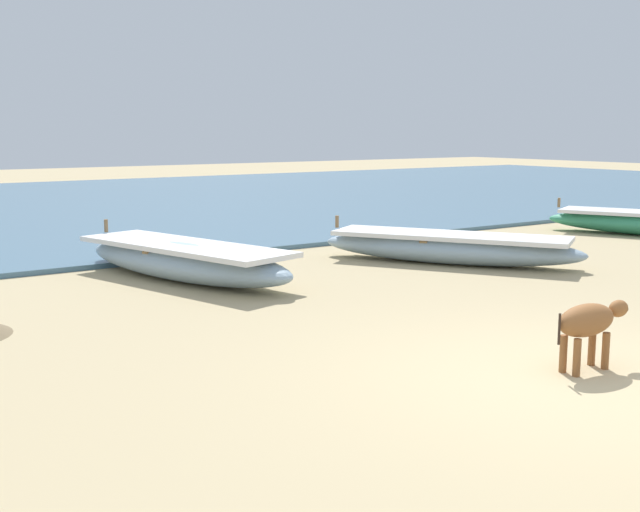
{
  "coord_description": "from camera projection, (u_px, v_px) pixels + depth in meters",
  "views": [
    {
      "loc": [
        -5.39,
        -4.01,
        2.08
      ],
      "look_at": [
        -0.1,
        3.58,
        0.6
      ],
      "focal_mm": 44.18,
      "sensor_mm": 36.0,
      "label": 1
    }
  ],
  "objects": [
    {
      "name": "ground",
      "position": [
        573.0,
        380.0,
        6.62
      ],
      "size": [
        80.0,
        80.0,
        0.0
      ],
      "primitive_type": "plane",
      "color": "tan"
    },
    {
      "name": "sea_water",
      "position": [
        22.0,
        208.0,
        20.82
      ],
      "size": [
        60.0,
        20.0,
        0.08
      ],
      "primitive_type": "cube",
      "color": "slate",
      "rests_on": "ground"
    },
    {
      "name": "fishing_boat_2",
      "position": [
        449.0,
        247.0,
        12.4
      ],
      "size": [
        3.0,
        4.08,
        0.67
      ],
      "rotation": [
        0.0,
        0.0,
        2.12
      ],
      "color": "#8CA5B7",
      "rests_on": "ground"
    },
    {
      "name": "fishing_boat_3",
      "position": [
        184.0,
        260.0,
        11.03
      ],
      "size": [
        2.03,
        4.19,
        0.72
      ],
      "rotation": [
        0.0,
        0.0,
        1.82
      ],
      "color": "#8CA5B7",
      "rests_on": "ground"
    },
    {
      "name": "calf_far_brown",
      "position": [
        589.0,
        322.0,
        6.84
      ],
      "size": [
        0.92,
        0.28,
        0.6
      ],
      "rotation": [
        0.0,
        0.0,
        6.26
      ],
      "color": "brown",
      "rests_on": "ground"
    }
  ]
}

